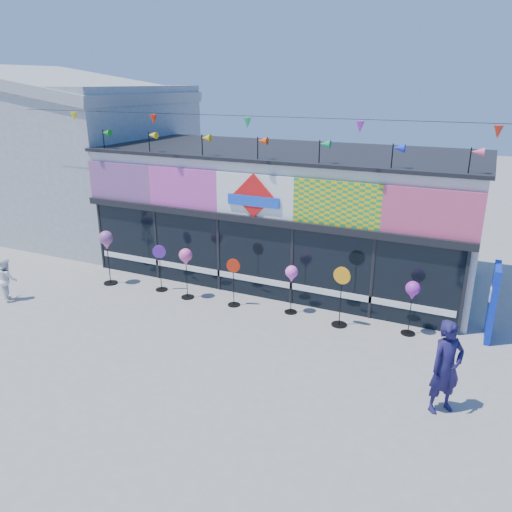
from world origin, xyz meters
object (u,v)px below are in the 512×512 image
Objects in this scene: spinner_2 at (186,259)px; spinner_3 at (234,281)px; blue_sign at (493,302)px; spinner_5 at (341,295)px; spinner_4 at (292,275)px; child at (7,279)px; spinner_0 at (106,242)px; spinner_1 at (160,267)px; adult_man at (446,367)px; spinner_6 at (412,292)px.

spinner_3 is at bearing 4.07° from spinner_2.
spinner_5 is at bearing -165.97° from blue_sign.
spinner_2 reaches higher than spinner_4.
spinner_3 reaches higher than child.
spinner_3 is 3.13m from spinner_5.
spinner_4 is at bearing 4.35° from spinner_0.
blue_sign is 1.32× the size of spinner_1.
adult_man reaches higher than spinner_0.
blue_sign is 1.10× the size of spinner_0.
adult_man is (5.97, -2.62, 0.21)m from spinner_3.
spinner_4 is at bearing -178.19° from spinner_6.
child is at bearing -161.20° from spinner_4.
adult_man is at bearing -13.13° from spinner_0.
spinner_0 is 1.13× the size of spinner_2.
spinner_2 is at bearing -8.17° from spinner_1.
spinner_5 is 3.91m from adult_man.
spinner_6 reaches higher than spinner_4.
spinner_0 reaches higher than spinner_5.
adult_man is (1.09, -2.97, -0.20)m from spinner_6.
blue_sign is 5.11m from spinner_4.
spinner_0 is 3.03m from child.
spinner_5 is at bearing -170.80° from spinner_6.
spinner_0 is 1.37× the size of child.
spinner_0 is at bearing -172.01° from spinner_1.
spinner_5 is (3.13, 0.07, 0.12)m from spinner_3.
spinner_5 is at bearing 2.12° from spinner_0.
spinner_6 is at bearing 4.10° from spinner_3.
blue_sign reaches higher than spinner_0.
blue_sign is 1.25× the size of spinner_2.
spinner_4 is 1.09× the size of child.
spinner_2 is 7.90m from adult_man.
spinner_4 is (-5.05, -0.76, 0.15)m from blue_sign.
spinner_2 is 5.32m from child.
spinner_5 reaches higher than child.
spinner_1 is 0.89× the size of spinner_5.
spinner_4 is (3.19, 0.36, -0.12)m from spinner_2.
spinner_4 is (6.04, 0.46, -0.29)m from spinner_0.
spinner_3 is at bearing 2.76° from spinner_0.
spinner_0 is 1.07× the size of spinner_5.
child is at bearing -165.88° from spinner_6.
spinner_1 reaches higher than child.
spinner_5 is 1.14× the size of spinner_6.
spinner_3 is at bearing -0.95° from spinner_1.
spinner_3 is at bearing -171.56° from spinner_4.
spinner_0 reaches higher than spinner_3.
blue_sign reaches higher than spinner_3.
spinner_1 is 0.76× the size of adult_man.
spinner_5 is (4.65, 0.17, -0.37)m from spinner_2.
spinner_3 is 1.02× the size of spinner_4.
adult_man reaches higher than spinner_1.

